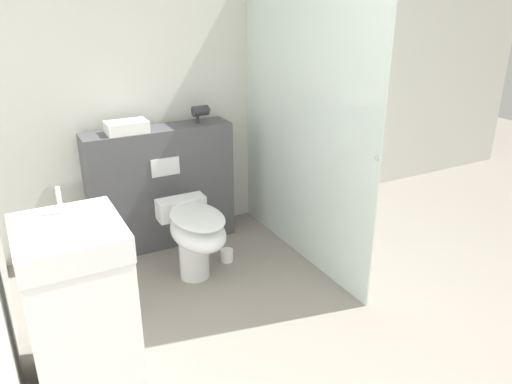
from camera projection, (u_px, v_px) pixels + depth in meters
name	position (u px, v px, depth m)	size (l,w,h in m)	color
wall_back	(175.00, 83.00, 3.95)	(8.00, 0.06, 2.50)	silver
partition_panel	(162.00, 187.00, 3.96)	(1.14, 0.27, 0.97)	#4C4C51
shower_glass	(302.00, 121.00, 3.58)	(0.04, 1.69, 2.13)	silver
toilet	(195.00, 233.00, 3.48)	(0.35, 0.66, 0.53)	white
sink_vanity	(79.00, 307.00, 2.50)	(0.50, 0.54, 1.06)	white
hair_drier	(201.00, 111.00, 3.90)	(0.15, 0.08, 0.14)	#2D2D33
folded_towel	(127.00, 127.00, 3.64)	(0.30, 0.19, 0.09)	white
spare_toilet_roll	(227.00, 255.00, 3.83)	(0.10, 0.10, 0.10)	white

